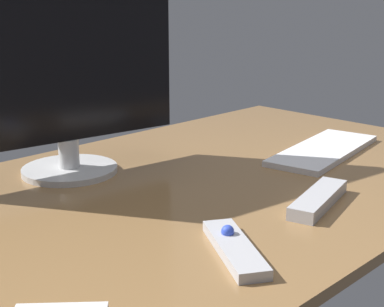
% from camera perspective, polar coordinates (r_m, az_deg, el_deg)
% --- Properties ---
extents(desk, '(1.40, 0.84, 0.02)m').
position_cam_1_polar(desk, '(1.19, 1.45, -3.11)').
color(desk, olive).
rests_on(desk, ground).
extents(monitor, '(0.50, 0.20, 0.44)m').
position_cam_1_polar(monitor, '(1.22, -12.59, 8.62)').
color(monitor, silver).
rests_on(monitor, desk).
extents(keyboard, '(0.39, 0.19, 0.01)m').
position_cam_1_polar(keyboard, '(1.42, 12.89, 0.33)').
color(keyboard, white).
rests_on(keyboard, desk).
extents(media_remote, '(0.14, 0.19, 0.03)m').
position_cam_1_polar(media_remote, '(0.87, 4.20, -9.24)').
color(media_remote, '#B7B7BC').
rests_on(media_remote, desk).
extents(tv_remote, '(0.20, 0.10, 0.02)m').
position_cam_1_polar(tv_remote, '(1.08, 12.38, -4.43)').
color(tv_remote, '#B7B7BC').
rests_on(tv_remote, desk).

